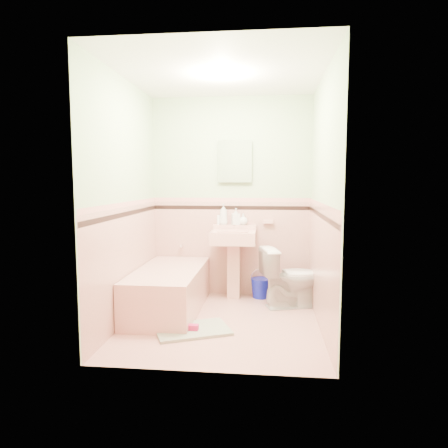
# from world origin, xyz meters

# --- Properties ---
(floor) EXTENTS (2.20, 2.20, 0.00)m
(floor) POSITION_xyz_m (0.00, 0.00, 0.00)
(floor) COLOR #D89B8E
(floor) RESTS_ON ground
(ceiling) EXTENTS (2.20, 2.20, 0.00)m
(ceiling) POSITION_xyz_m (0.00, 0.00, 2.50)
(ceiling) COLOR white
(ceiling) RESTS_ON ground
(wall_back) EXTENTS (2.50, 0.00, 2.50)m
(wall_back) POSITION_xyz_m (0.00, 1.10, 1.25)
(wall_back) COLOR beige
(wall_back) RESTS_ON ground
(wall_front) EXTENTS (2.50, 0.00, 2.50)m
(wall_front) POSITION_xyz_m (0.00, -1.10, 1.25)
(wall_front) COLOR beige
(wall_front) RESTS_ON ground
(wall_left) EXTENTS (0.00, 2.50, 2.50)m
(wall_left) POSITION_xyz_m (-1.00, 0.00, 1.25)
(wall_left) COLOR beige
(wall_left) RESTS_ON ground
(wall_right) EXTENTS (0.00, 2.50, 2.50)m
(wall_right) POSITION_xyz_m (1.00, 0.00, 1.25)
(wall_right) COLOR beige
(wall_right) RESTS_ON ground
(wainscot_back) EXTENTS (2.00, 0.00, 2.00)m
(wainscot_back) POSITION_xyz_m (0.00, 1.09, 0.60)
(wainscot_back) COLOR #DBA093
(wainscot_back) RESTS_ON ground
(wainscot_front) EXTENTS (2.00, 0.00, 2.00)m
(wainscot_front) POSITION_xyz_m (0.00, -1.09, 0.60)
(wainscot_front) COLOR #DBA093
(wainscot_front) RESTS_ON ground
(wainscot_left) EXTENTS (0.00, 2.20, 2.20)m
(wainscot_left) POSITION_xyz_m (-0.99, 0.00, 0.60)
(wainscot_left) COLOR #DBA093
(wainscot_left) RESTS_ON ground
(wainscot_right) EXTENTS (0.00, 2.20, 2.20)m
(wainscot_right) POSITION_xyz_m (0.99, 0.00, 0.60)
(wainscot_right) COLOR #DBA093
(wainscot_right) RESTS_ON ground
(accent_back) EXTENTS (2.00, 0.00, 2.00)m
(accent_back) POSITION_xyz_m (0.00, 1.08, 1.12)
(accent_back) COLOR black
(accent_back) RESTS_ON ground
(accent_front) EXTENTS (2.00, 0.00, 2.00)m
(accent_front) POSITION_xyz_m (0.00, -1.08, 1.12)
(accent_front) COLOR black
(accent_front) RESTS_ON ground
(accent_left) EXTENTS (0.00, 2.20, 2.20)m
(accent_left) POSITION_xyz_m (-0.98, 0.00, 1.12)
(accent_left) COLOR black
(accent_left) RESTS_ON ground
(accent_right) EXTENTS (0.00, 2.20, 2.20)m
(accent_right) POSITION_xyz_m (0.98, 0.00, 1.12)
(accent_right) COLOR black
(accent_right) RESTS_ON ground
(cap_back) EXTENTS (2.00, 0.00, 2.00)m
(cap_back) POSITION_xyz_m (0.00, 1.08, 1.22)
(cap_back) COLOR #D88F86
(cap_back) RESTS_ON ground
(cap_front) EXTENTS (2.00, 0.00, 2.00)m
(cap_front) POSITION_xyz_m (0.00, -1.08, 1.22)
(cap_front) COLOR #D88F86
(cap_front) RESTS_ON ground
(cap_left) EXTENTS (0.00, 2.20, 2.20)m
(cap_left) POSITION_xyz_m (-0.98, 0.00, 1.22)
(cap_left) COLOR #D88F86
(cap_left) RESTS_ON ground
(cap_right) EXTENTS (0.00, 2.20, 2.20)m
(cap_right) POSITION_xyz_m (0.98, 0.00, 1.22)
(cap_right) COLOR #D88F86
(cap_right) RESTS_ON ground
(bathtub) EXTENTS (0.70, 1.50, 0.45)m
(bathtub) POSITION_xyz_m (-0.63, 0.33, 0.23)
(bathtub) COLOR #D39B8F
(bathtub) RESTS_ON floor
(tub_faucet) EXTENTS (0.04, 0.12, 0.04)m
(tub_faucet) POSITION_xyz_m (-0.63, 1.05, 0.63)
(tub_faucet) COLOR silver
(tub_faucet) RESTS_ON wall_back
(sink) EXTENTS (0.54, 0.48, 0.85)m
(sink) POSITION_xyz_m (0.05, 0.86, 0.43)
(sink) COLOR #D39B8F
(sink) RESTS_ON floor
(sink_faucet) EXTENTS (0.02, 0.02, 0.10)m
(sink_faucet) POSITION_xyz_m (0.05, 1.00, 0.95)
(sink_faucet) COLOR silver
(sink_faucet) RESTS_ON sink
(medicine_cabinet) EXTENTS (0.35, 0.04, 0.44)m
(medicine_cabinet) POSITION_xyz_m (0.05, 1.07, 1.70)
(medicine_cabinet) COLOR white
(medicine_cabinet) RESTS_ON wall_back
(soap_dish) EXTENTS (0.12, 0.07, 0.04)m
(soap_dish) POSITION_xyz_m (0.47, 1.06, 0.95)
(soap_dish) COLOR #D39B8F
(soap_dish) RESTS_ON wall_back
(soap_bottle_left) EXTENTS (0.12, 0.12, 0.26)m
(soap_bottle_left) POSITION_xyz_m (-0.09, 1.04, 1.04)
(soap_bottle_left) COLOR #B2B2B2
(soap_bottle_left) RESTS_ON sink
(soap_bottle_mid) EXTENTS (0.12, 0.12, 0.21)m
(soap_bottle_mid) POSITION_xyz_m (0.07, 1.04, 1.01)
(soap_bottle_mid) COLOR #B2B2B2
(soap_bottle_mid) RESTS_ON sink
(soap_bottle_right) EXTENTS (0.12, 0.12, 0.14)m
(soap_bottle_right) POSITION_xyz_m (0.16, 1.04, 0.98)
(soap_bottle_right) COLOR #B2B2B2
(soap_bottle_right) RESTS_ON sink
(tube) EXTENTS (0.04, 0.04, 0.12)m
(tube) POSITION_xyz_m (-0.16, 1.04, 0.97)
(tube) COLOR white
(tube) RESTS_ON sink
(toilet) EXTENTS (0.77, 0.57, 0.70)m
(toilet) POSITION_xyz_m (0.74, 0.63, 0.35)
(toilet) COLOR white
(toilet) RESTS_ON floor
(bucket) EXTENTS (0.32, 0.32, 0.24)m
(bucket) POSITION_xyz_m (0.39, 0.96, 0.12)
(bucket) COLOR #0E18AD
(bucket) RESTS_ON floor
(bath_mat) EXTENTS (0.83, 0.71, 0.03)m
(bath_mat) POSITION_xyz_m (-0.25, -0.27, 0.01)
(bath_mat) COLOR gray
(bath_mat) RESTS_ON floor
(shoe) EXTENTS (0.13, 0.06, 0.05)m
(shoe) POSITION_xyz_m (-0.26, -0.31, 0.05)
(shoe) COLOR #BF1E59
(shoe) RESTS_ON bath_mat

